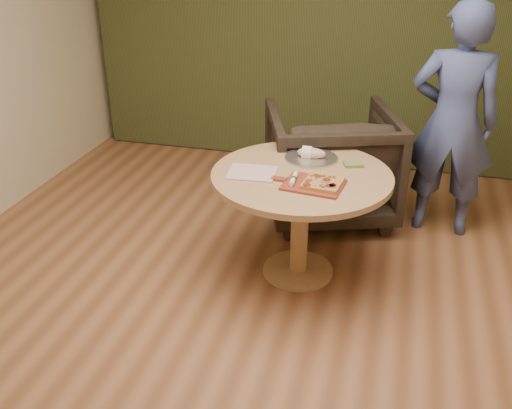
{
  "coord_description": "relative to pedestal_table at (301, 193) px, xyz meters",
  "views": [
    {
      "loc": [
        0.62,
        -2.48,
        2.21
      ],
      "look_at": [
        -0.11,
        0.25,
        0.78
      ],
      "focal_mm": 40.0,
      "sensor_mm": 36.0,
      "label": 1
    }
  ],
  "objects": [
    {
      "name": "pizza_paddle",
      "position": [
        0.09,
        -0.17,
        0.15
      ],
      "size": [
        0.46,
        0.32,
        0.01
      ],
      "rotation": [
        0.0,
        0.0,
        -0.13
      ],
      "color": "brown",
      "rests_on": "pedestal_table"
    },
    {
      "name": "person_standing",
      "position": [
        0.94,
        0.91,
        0.26
      ],
      "size": [
        0.65,
        0.44,
        1.74
      ],
      "primitive_type": "imported",
      "rotation": [
        0.0,
        0.0,
        3.11
      ],
      "color": "#425188",
      "rests_on": "ground"
    },
    {
      "name": "pedestal_table",
      "position": [
        0.0,
        0.0,
        0.0
      ],
      "size": [
        1.16,
        1.16,
        0.75
      ],
      "rotation": [
        0.0,
        0.0,
        -0.02
      ],
      "color": "tan",
      "rests_on": "ground"
    },
    {
      "name": "room_shell",
      "position": [
        -0.05,
        -0.8,
        0.79
      ],
      "size": [
        5.04,
        6.04,
        2.84
      ],
      "color": "#99613D",
      "rests_on": "ground"
    },
    {
      "name": "cutlery_roll",
      "position": [
        -0.02,
        -0.17,
        0.17
      ],
      "size": [
        0.03,
        0.2,
        0.03
      ],
      "rotation": [
        0.0,
        0.0,
        0.02
      ],
      "color": "white",
      "rests_on": "pizza_paddle"
    },
    {
      "name": "curtain",
      "position": [
        -0.05,
        2.1,
        0.79
      ],
      "size": [
        4.8,
        0.14,
        2.78
      ],
      "primitive_type": "cube",
      "color": "#303719",
      "rests_on": "ground"
    },
    {
      "name": "armchair",
      "position": [
        0.07,
        0.92,
        -0.12
      ],
      "size": [
        1.2,
        1.16,
        0.98
      ],
      "primitive_type": "imported",
      "rotation": [
        0.0,
        0.0,
        3.48
      ],
      "color": "black",
      "rests_on": "ground"
    },
    {
      "name": "newspaper",
      "position": [
        -0.31,
        -0.09,
        0.15
      ],
      "size": [
        0.32,
        0.27,
        0.01
      ],
      "primitive_type": "cube",
      "rotation": [
        0.0,
        0.0,
        0.08
      ],
      "color": "white",
      "rests_on": "pedestal_table"
    },
    {
      "name": "green_packet",
      "position": [
        0.3,
        0.21,
        0.15
      ],
      "size": [
        0.15,
        0.13,
        0.02
      ],
      "primitive_type": "cube",
      "rotation": [
        0.0,
        0.0,
        0.33
      ],
      "color": "#56632C",
      "rests_on": "pedestal_table"
    },
    {
      "name": "serving_tray",
      "position": [
        0.02,
        0.25,
        0.15
      ],
      "size": [
        0.36,
        0.36,
        0.02
      ],
      "color": "silver",
      "rests_on": "pedestal_table"
    },
    {
      "name": "bread_roll",
      "position": [
        0.01,
        0.25,
        0.18
      ],
      "size": [
        0.19,
        0.09,
        0.09
      ],
      "color": "#E1BC89",
      "rests_on": "serving_tray"
    },
    {
      "name": "flatbread_pizza",
      "position": [
        0.16,
        -0.17,
        0.17
      ],
      "size": [
        0.25,
        0.25,
        0.04
      ],
      "rotation": [
        0.0,
        0.0,
        -0.13
      ],
      "color": "#BF854A",
      "rests_on": "pizza_paddle"
    }
  ]
}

